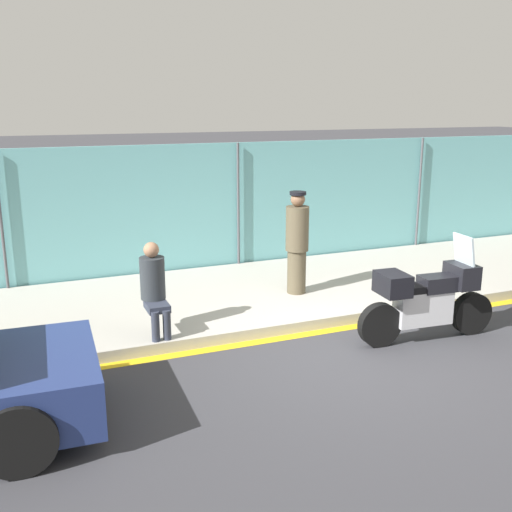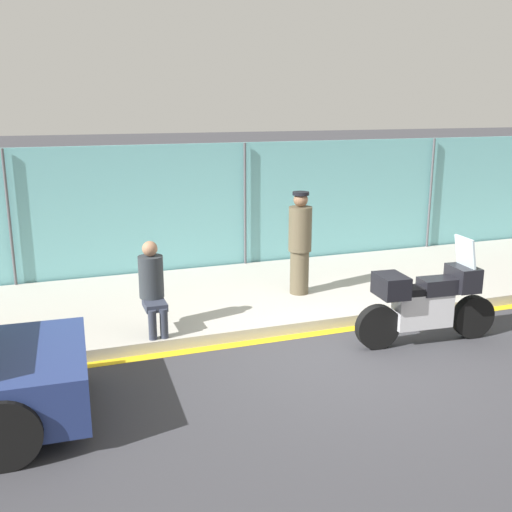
% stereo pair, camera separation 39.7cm
% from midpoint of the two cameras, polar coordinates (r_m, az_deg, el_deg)
% --- Properties ---
extents(ground_plane, '(120.00, 120.00, 0.00)m').
position_cam_midpoint_polar(ground_plane, '(8.29, 7.78, -9.13)').
color(ground_plane, '#38383D').
extents(sidewalk, '(31.86, 3.45, 0.17)m').
position_cam_midpoint_polar(sidewalk, '(10.48, 0.58, -3.43)').
color(sidewalk, '#ADA89E').
rests_on(sidewalk, ground_plane).
extents(curb_paint_stripe, '(31.86, 0.18, 0.01)m').
position_cam_midpoint_polar(curb_paint_stripe, '(8.96, 5.12, -7.19)').
color(curb_paint_stripe, gold).
rests_on(curb_paint_stripe, ground_plane).
extents(storefront_fence, '(30.27, 0.17, 2.55)m').
position_cam_midpoint_polar(storefront_fence, '(11.84, -2.83, 4.58)').
color(storefront_fence, '#6BB2B7').
rests_on(storefront_fence, ground_plane).
extents(motorcycle, '(2.13, 0.60, 1.50)m').
position_cam_midpoint_polar(motorcycle, '(8.71, 14.71, -4.01)').
color(motorcycle, black).
rests_on(motorcycle, ground_plane).
extents(officer_standing, '(0.38, 0.38, 1.72)m').
position_cam_midpoint_polar(officer_standing, '(9.95, 2.79, 1.35)').
color(officer_standing, brown).
rests_on(officer_standing, sidewalk).
extents(person_seated_on_curb, '(0.35, 0.65, 1.28)m').
position_cam_midpoint_polar(person_seated_on_curb, '(8.41, -11.05, -2.58)').
color(person_seated_on_curb, '#2D3342').
rests_on(person_seated_on_curb, sidewalk).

